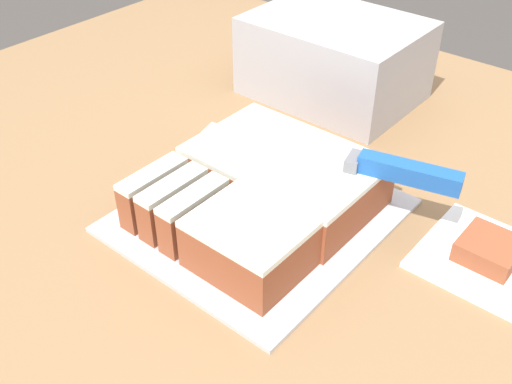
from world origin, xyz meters
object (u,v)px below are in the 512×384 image
Objects in this scene: cake at (261,192)px; knife at (373,166)px; brownie at (489,249)px; storage_box at (334,59)px; cake_board at (256,214)px.

cake is 0.14m from knife.
knife is (0.10, 0.08, 0.04)m from cake.
knife is 0.16m from brownie.
brownie is 0.43m from storage_box.
storage_box is (-0.11, 0.33, 0.06)m from cake_board.
knife reaches higher than cake.
storage_box is at bearing 109.32° from cake.
knife is (0.11, 0.09, 0.07)m from cake_board.
storage_box is (-0.36, 0.22, 0.05)m from brownie.
cake reaches higher than brownie.
cake_board is at bearing 24.54° from knife.
cake_board is 1.22× the size of cake.
brownie is at bearing -31.77° from storage_box.
cake_board is 1.17× the size of storage_box.
knife is at bearing -172.97° from brownie.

